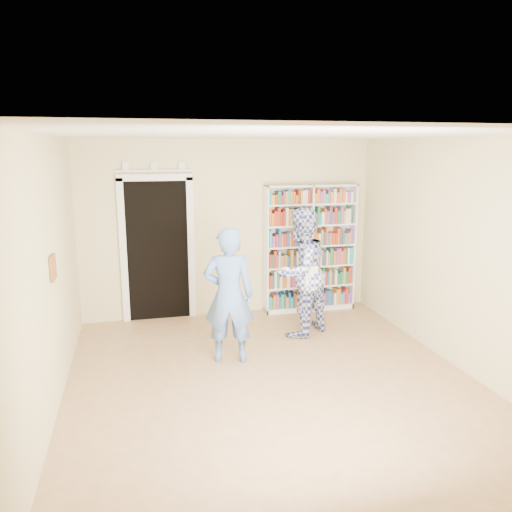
{
  "coord_description": "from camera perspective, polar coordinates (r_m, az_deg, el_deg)",
  "views": [
    {
      "loc": [
        -1.41,
        -4.98,
        2.56
      ],
      "look_at": [
        0.03,
        0.9,
        1.25
      ],
      "focal_mm": 35.0,
      "sensor_mm": 36.0,
      "label": 1
    }
  ],
  "objects": [
    {
      "name": "floor",
      "position": [
        5.77,
        1.9,
        -14.15
      ],
      "size": [
        5.0,
        5.0,
        0.0
      ],
      "primitive_type": "plane",
      "color": "#976F49",
      "rests_on": "ground"
    },
    {
      "name": "doorway",
      "position": [
        7.59,
        -11.2,
        1.47
      ],
      "size": [
        1.1,
        0.08,
        2.43
      ],
      "color": "black",
      "rests_on": "floor"
    },
    {
      "name": "wall_back",
      "position": [
        7.71,
        -3.06,
        3.14
      ],
      "size": [
        4.5,
        0.0,
        4.5
      ],
      "primitive_type": "plane",
      "rotation": [
        1.57,
        0.0,
        0.0
      ],
      "color": "beige",
      "rests_on": "floor"
    },
    {
      "name": "wall_art",
      "position": [
        5.37,
        -22.2,
        -1.23
      ],
      "size": [
        0.03,
        0.25,
        0.25
      ],
      "primitive_type": "cube",
      "color": "brown",
      "rests_on": "wall_left"
    },
    {
      "name": "man_plaid",
      "position": [
        6.89,
        5.11,
        -1.87
      ],
      "size": [
        1.1,
        1.04,
        1.79
      ],
      "primitive_type": "imported",
      "rotation": [
        0.0,
        0.0,
        3.71
      ],
      "color": "navy",
      "rests_on": "floor"
    },
    {
      "name": "wall_left",
      "position": [
        5.19,
        -22.68,
        -2.27
      ],
      "size": [
        0.0,
        5.0,
        5.0
      ],
      "primitive_type": "plane",
      "rotation": [
        1.57,
        0.0,
        1.57
      ],
      "color": "beige",
      "rests_on": "floor"
    },
    {
      "name": "paper_sheet",
      "position": [
        6.69,
        6.38,
        -2.3
      ],
      "size": [
        0.19,
        0.03,
        0.27
      ],
      "primitive_type": "cube",
      "rotation": [
        0.0,
        0.0,
        0.15
      ],
      "color": "white",
      "rests_on": "man_plaid"
    },
    {
      "name": "bookshelf",
      "position": [
        7.95,
        6.16,
        0.92
      ],
      "size": [
        1.46,
        0.27,
        2.01
      ],
      "rotation": [
        0.0,
        0.0,
        -0.21
      ],
      "color": "white",
      "rests_on": "floor"
    },
    {
      "name": "man_blue",
      "position": [
        6.01,
        -3.13,
        -4.53
      ],
      "size": [
        0.68,
        0.52,
        1.67
      ],
      "primitive_type": "imported",
      "rotation": [
        0.0,
        0.0,
        2.93
      ],
      "color": "#557BBD",
      "rests_on": "floor"
    },
    {
      "name": "ceiling",
      "position": [
        5.18,
        2.11,
        13.72
      ],
      "size": [
        5.0,
        5.0,
        0.0
      ],
      "primitive_type": "plane",
      "rotation": [
        3.14,
        0.0,
        0.0
      ],
      "color": "white",
      "rests_on": "wall_back"
    },
    {
      "name": "wall_right",
      "position": [
        6.3,
        22.11,
        0.19
      ],
      "size": [
        0.0,
        5.0,
        5.0
      ],
      "primitive_type": "plane",
      "rotation": [
        1.57,
        0.0,
        -1.57
      ],
      "color": "beige",
      "rests_on": "floor"
    }
  ]
}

